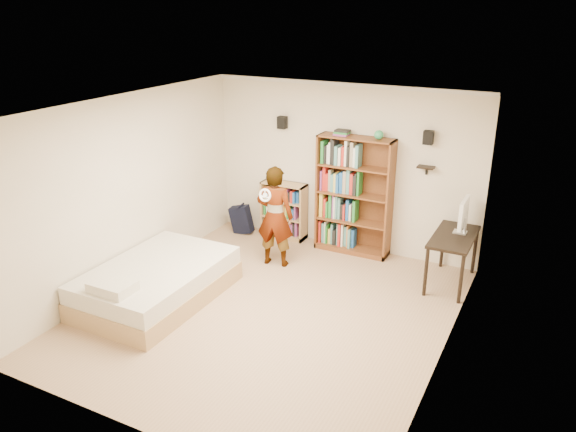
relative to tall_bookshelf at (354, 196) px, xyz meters
name	(u,v)px	position (x,y,z in m)	size (l,w,h in m)	color
ground	(269,312)	(-0.27, -2.32, -0.96)	(4.50, 5.00, 0.01)	tan
room_shell	(267,185)	(-0.27, -2.32, 0.81)	(4.52, 5.02, 2.71)	beige
crown_molding	(266,110)	(-0.27, -2.32, 1.71)	(4.50, 5.00, 0.06)	silver
speaker_left	(282,122)	(-1.32, 0.08, 1.04)	(0.14, 0.12, 0.20)	black
speaker_right	(428,138)	(1.08, 0.08, 1.04)	(0.14, 0.12, 0.20)	black
wall_shelf	(426,167)	(1.08, 0.09, 0.59)	(0.25, 0.16, 0.03)	black
tall_bookshelf	(354,196)	(0.00, 0.00, 0.00)	(1.21, 0.35, 1.91)	brown
low_bookshelf	(284,210)	(-1.27, 0.03, -0.46)	(0.78, 0.29, 0.98)	tan
computer_desk	(451,260)	(1.68, -0.43, -0.58)	(0.56, 1.11, 0.76)	black
imac	(462,216)	(1.73, -0.29, 0.06)	(0.10, 0.51, 0.51)	white
daybed	(157,278)	(-1.80, -2.72, -0.64)	(1.40, 2.15, 0.63)	beige
person	(275,216)	(-0.89, -0.99, -0.16)	(0.58, 0.38, 1.59)	black
wii_wheel	(265,195)	(-0.89, -1.29, 0.27)	(0.20, 0.20, 0.03)	white
navy_bag	(241,219)	(-2.03, -0.14, -0.70)	(0.38, 0.24, 0.51)	black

